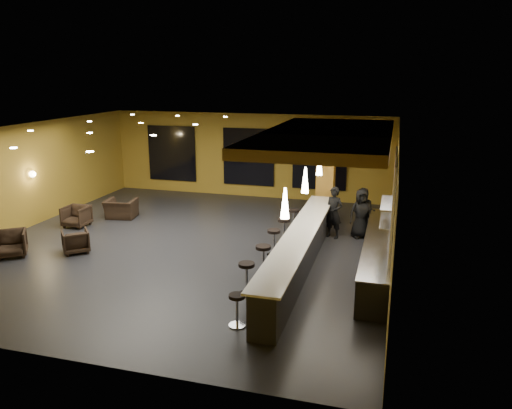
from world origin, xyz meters
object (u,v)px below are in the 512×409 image
(staff_b, at_px, (363,212))
(bar_stool_3, at_px, (274,239))
(armchair_a, at_px, (11,244))
(bar_stool_2, at_px, (263,257))
(staff_c, at_px, (361,214))
(pendant_2, at_px, (319,164))
(bar_counter, at_px, (300,252))
(bar_stool_0, at_px, (237,306))
(staff_a, at_px, (334,213))
(prep_counter, at_px, (377,255))
(bar_stool_4, at_px, (284,228))
(column, at_px, (326,173))
(armchair_d, at_px, (121,209))
(pendant_1, at_px, (305,180))
(pendant_0, at_px, (285,203))
(armchair_b, at_px, (76,241))
(bar_stool_1, at_px, (247,274))
(armchair_c, at_px, (76,216))
(bar_stool_5, at_px, (294,217))

(staff_b, bearing_deg, bar_stool_3, -118.67)
(armchair_a, xyz_separation_m, bar_stool_3, (7.26, 2.09, 0.12))
(bar_stool_2, bearing_deg, staff_c, 60.44)
(pendant_2, distance_m, bar_stool_2, 4.21)
(bar_counter, distance_m, bar_stool_0, 3.49)
(staff_a, height_order, staff_b, staff_a)
(armchair_a, xyz_separation_m, bar_stool_2, (7.35, 0.58, 0.15))
(prep_counter, relative_size, bar_stool_3, 7.69)
(bar_stool_4, bearing_deg, staff_c, 29.38)
(bar_counter, xyz_separation_m, staff_a, (0.52, 2.91, 0.33))
(bar_stool_2, xyz_separation_m, bar_stool_3, (-0.09, 1.51, -0.03))
(column, height_order, bar_stool_2, column)
(staff_c, distance_m, bar_stool_0, 6.90)
(armchair_a, bearing_deg, column, -0.27)
(armchair_a, height_order, armchair_d, armchair_a)
(column, xyz_separation_m, staff_c, (1.35, -1.44, -0.96))
(column, height_order, pendant_1, column)
(staff_c, height_order, bar_stool_0, staff_c)
(staff_b, bearing_deg, bar_stool_4, -134.13)
(pendant_0, relative_size, bar_stool_4, 0.88)
(armchair_d, height_order, bar_stool_3, bar_stool_3)
(pendant_1, distance_m, armchair_b, 6.97)
(bar_stool_2, xyz_separation_m, bar_stool_4, (-0.03, 2.61, -0.02))
(armchair_b, relative_size, bar_stool_1, 0.93)
(staff_b, xyz_separation_m, staff_c, (-0.07, -0.15, -0.01))
(staff_b, bearing_deg, bar_counter, -98.77)
(armchair_b, distance_m, armchair_c, 2.67)
(pendant_0, distance_m, armchair_b, 7.06)
(bar_stool_0, bearing_deg, staff_a, 79.35)
(bar_stool_0, height_order, bar_stool_1, bar_stool_1)
(armchair_c, bearing_deg, bar_stool_4, 1.98)
(armchair_b, xyz_separation_m, armchair_d, (-0.58, 3.56, 0.01))
(column, distance_m, staff_b, 2.15)
(staff_b, distance_m, bar_stool_5, 2.30)
(bar_stool_4, bearing_deg, armchair_a, -156.43)
(bar_counter, height_order, armchair_d, bar_counter)
(armchair_a, xyz_separation_m, armchair_b, (1.58, 0.79, -0.04))
(staff_a, bearing_deg, pendant_0, -72.84)
(pendant_1, bearing_deg, bar_stool_1, -110.89)
(bar_counter, height_order, pendant_2, pendant_2)
(armchair_d, distance_m, bar_stool_3, 6.66)
(pendant_2, xyz_separation_m, armchair_d, (-7.18, 0.06, -2.01))
(pendant_0, height_order, bar_stool_2, pendant_0)
(pendant_1, xyz_separation_m, pendant_2, (0.00, 2.50, 0.00))
(staff_b, height_order, bar_stool_0, staff_b)
(bar_counter, relative_size, bar_stool_5, 11.24)
(armchair_b, height_order, armchair_c, armchair_c)
(bar_stool_0, bearing_deg, bar_stool_3, 93.40)
(prep_counter, distance_m, bar_stool_3, 2.94)
(pendant_1, relative_size, bar_stool_5, 0.98)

